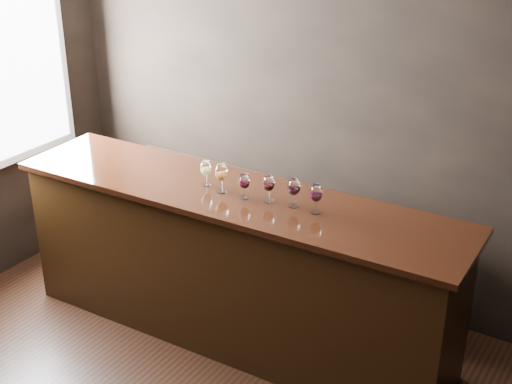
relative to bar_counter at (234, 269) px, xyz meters
The scene contains 10 objects.
room_shell 1.69m from the bar_counter, 86.47° to the right, with size 5.02×4.52×2.81m.
bar_counter is the anchor object (origin of this frame).
bar_top 0.59m from the bar_counter, ahead, with size 3.34×0.78×0.04m, color black.
back_bar_shelf 0.87m from the bar_counter, 116.32° to the left, with size 2.44×0.40×0.88m, color black.
glass_white 0.77m from the bar_counter, behind, with size 0.08×0.08×0.18m.
glass_amber 0.75m from the bar_counter, 156.57° to the right, with size 0.09×0.09×0.21m.
glass_red_a 0.74m from the bar_counter, 15.61° to the right, with size 0.08×0.08×0.18m.
glass_red_b 0.79m from the bar_counter, ahead, with size 0.08×0.08×0.19m.
glass_red_c 0.87m from the bar_counter, ahead, with size 0.09×0.09×0.20m.
glass_red_d 0.97m from the bar_counter, ahead, with size 0.08×0.08×0.20m.
Camera 1 is at (2.20, -2.40, 3.24)m, focal length 50.00 mm.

